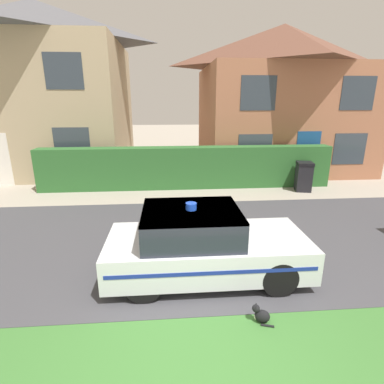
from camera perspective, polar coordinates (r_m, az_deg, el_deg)
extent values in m
plane|color=#A89E8E|center=(4.56, 0.75, -29.48)|extent=(80.00, 80.00, 0.00)
cube|color=#424247|center=(7.51, -1.82, -9.07)|extent=(28.00, 5.58, 0.01)
cube|color=#3D7533|center=(4.42, 1.04, -31.41)|extent=(28.00, 2.06, 0.01)
cube|color=#2D662D|center=(11.68, -0.99, 4.67)|extent=(11.24, 0.66, 1.60)
cylinder|color=black|center=(5.65, 16.27, -15.47)|extent=(0.65, 0.20, 0.65)
cylinder|color=black|center=(6.86, 12.06, -9.05)|extent=(0.65, 0.20, 0.65)
cylinder|color=black|center=(5.36, -9.25, -16.93)|extent=(0.65, 0.20, 0.65)
cylinder|color=black|center=(6.62, -8.24, -9.84)|extent=(0.65, 0.20, 0.65)
cube|color=silver|center=(5.92, 2.92, -11.27)|extent=(3.81, 1.68, 0.63)
cube|color=#232833|center=(5.63, -0.16, -6.04)|extent=(1.80, 1.51, 0.56)
cube|color=silver|center=(5.53, -0.16, -3.56)|extent=(1.80, 1.51, 0.04)
cube|color=navy|center=(5.18, 4.12, -15.18)|extent=(3.61, 0.02, 0.07)
cube|color=navy|center=(6.64, 2.02, -7.49)|extent=(3.61, 0.02, 0.07)
cylinder|color=blue|center=(5.50, -0.17, -2.74)|extent=(0.20, 0.20, 0.13)
ellipsoid|color=black|center=(5.15, 13.22, -22.04)|extent=(0.28, 0.23, 0.21)
ellipsoid|color=beige|center=(5.15, 12.12, -22.13)|extent=(0.09, 0.11, 0.11)
sphere|color=black|center=(5.06, 12.08, -20.86)|extent=(0.12, 0.12, 0.12)
cone|color=black|center=(5.06, 12.12, -20.17)|extent=(0.05, 0.05, 0.05)
cone|color=black|center=(5.00, 12.12, -20.63)|extent=(0.05, 0.05, 0.05)
cylinder|color=black|center=(5.14, 14.19, -23.46)|extent=(0.20, 0.09, 0.04)
cube|color=tan|center=(16.62, -26.04, 14.14)|extent=(7.44, 6.55, 5.88)
pyramid|color=#56565B|center=(16.97, -27.89, 26.95)|extent=(7.81, 6.88, 1.72)
cube|color=#333D47|center=(12.96, -21.88, 8.48)|extent=(1.40, 0.02, 1.30)
cube|color=#333D47|center=(12.89, -23.28, 20.41)|extent=(1.40, 0.02, 1.30)
cube|color=#A86B4C|center=(16.17, 16.00, 13.27)|extent=(7.36, 6.39, 4.83)
pyramid|color=brown|center=(16.34, 17.05, 25.08)|extent=(7.73, 6.71, 1.89)
cube|color=navy|center=(13.47, 21.06, 6.28)|extent=(1.00, 0.02, 2.10)
cube|color=#333D47|center=(12.62, 11.89, 7.79)|extent=(1.40, 0.02, 1.30)
cube|color=#333D47|center=(14.30, 27.80, 7.26)|extent=(1.40, 0.02, 1.30)
cube|color=#333D47|center=(12.47, 12.54, 17.91)|extent=(1.40, 0.02, 1.30)
cube|color=#333D47|center=(14.16, 29.08, 16.11)|extent=(1.40, 0.02, 1.30)
cube|color=black|center=(12.09, 20.47, 2.55)|extent=(0.65, 0.69, 1.01)
cube|color=black|center=(11.97, 20.74, 5.11)|extent=(0.68, 0.73, 0.10)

